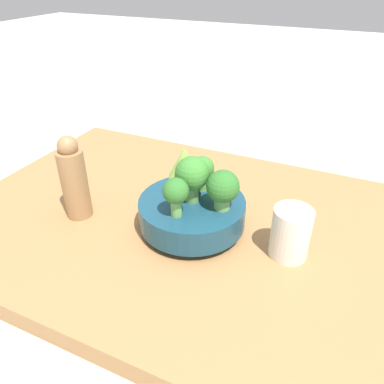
# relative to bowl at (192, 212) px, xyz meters

# --- Properties ---
(ground_plane) EXTENTS (6.00, 6.00, 0.00)m
(ground_plane) POSITION_rel_bowl_xyz_m (0.02, -0.02, -0.08)
(ground_plane) COLOR beige
(table) EXTENTS (0.97, 0.66, 0.04)m
(table) POSITION_rel_bowl_xyz_m (0.02, -0.02, -0.06)
(table) COLOR #9E7042
(table) RESTS_ON ground_plane
(bowl) EXTENTS (0.21, 0.21, 0.06)m
(bowl) POSITION_rel_bowl_xyz_m (0.00, 0.00, 0.00)
(bowl) COLOR navy
(bowl) RESTS_ON table
(broccoli_floret_center) EXTENTS (0.06, 0.06, 0.09)m
(broccoli_floret_center) POSITION_rel_bowl_xyz_m (0.00, 0.00, 0.08)
(broccoli_floret_center) COLOR #609347
(broccoli_floret_center) RESTS_ON bowl
(broccoli_floret_front) EXTENTS (0.05, 0.05, 0.07)m
(broccoli_floret_front) POSITION_rel_bowl_xyz_m (0.00, -0.05, 0.07)
(broccoli_floret_front) COLOR #6BA34C
(broccoli_floret_front) RESTS_ON bowl
(broccoli_floret_left) EXTENTS (0.06, 0.06, 0.08)m
(broccoli_floret_left) POSITION_rel_bowl_xyz_m (-0.06, -0.00, 0.07)
(broccoli_floret_left) COLOR #6BA34C
(broccoli_floret_left) RESTS_ON bowl
(broccoli_floret_back) EXTENTS (0.05, 0.05, 0.08)m
(broccoli_floret_back) POSITION_rel_bowl_xyz_m (0.01, 0.05, 0.07)
(broccoli_floret_back) COLOR #6BA34C
(broccoli_floret_back) RESTS_ON bowl
(romanesco_piece_near) EXTENTS (0.06, 0.06, 0.09)m
(romanesco_piece_near) POSITION_rel_bowl_xyz_m (0.03, -0.04, 0.08)
(romanesco_piece_near) COLOR #6BA34C
(romanesco_piece_near) RESTS_ON bowl
(cup) EXTENTS (0.07, 0.07, 0.10)m
(cup) POSITION_rel_bowl_xyz_m (-0.19, -0.00, 0.01)
(cup) COLOR silver
(cup) RESTS_ON table
(pepper_mill) EXTENTS (0.05, 0.05, 0.18)m
(pepper_mill) POSITION_rel_bowl_xyz_m (0.23, 0.06, 0.05)
(pepper_mill) COLOR #997047
(pepper_mill) RESTS_ON table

